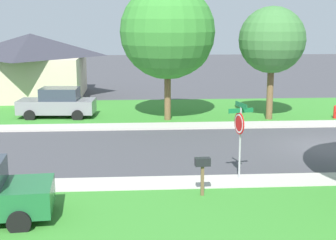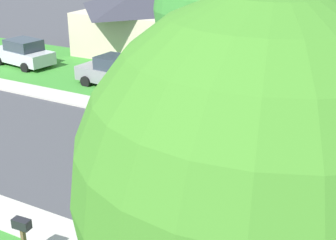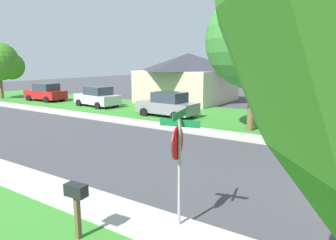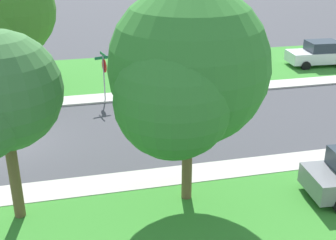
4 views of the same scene
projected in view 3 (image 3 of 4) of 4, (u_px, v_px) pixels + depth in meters
sidewalk_east at (155, 125)px, 18.33m from camera, size 1.40×56.00×0.10m
lawn_east at (192, 114)px, 22.20m from camera, size 8.00×56.00×0.08m
sidewalk_west at (0, 171)px, 10.59m from camera, size 1.40×56.00×0.10m
stop_sign_far_corner at (178, 150)px, 6.74m from camera, size 0.90×0.90×2.77m
car_grey_kerbside_mid at (168, 105)px, 21.00m from camera, size 2.26×4.41×1.76m
car_silver_across_road at (97, 97)px, 25.64m from camera, size 2.47×4.51×1.76m
car_red_driveway_right at (46, 92)px, 29.35m from camera, size 2.11×4.34×1.76m
tree_corner_large at (2, 63)px, 30.73m from camera, size 4.21×3.92×5.81m
tree_across_left at (260, 43)px, 16.03m from camera, size 5.55×5.16×7.51m
house_right_setback at (188, 77)px, 29.12m from camera, size 9.13×7.95×4.60m
mailbox at (76, 198)px, 6.36m from camera, size 0.28×0.50×1.31m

